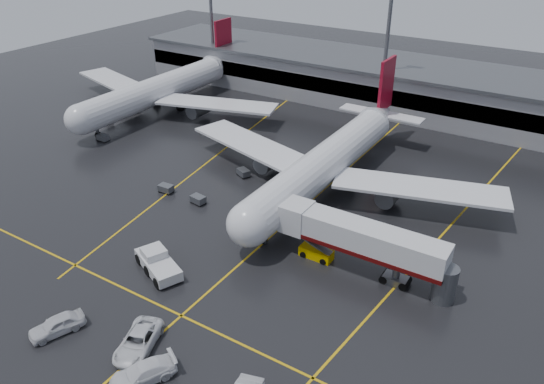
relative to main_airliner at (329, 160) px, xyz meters
The scene contains 21 objects.
ground 10.57m from the main_airliner, 90.00° to the right, with size 220.00×220.00×0.00m, color black.
apron_line_centre 10.57m from the main_airliner, 90.00° to the right, with size 0.25×90.00×0.02m, color gold.
apron_line_stop 31.98m from the main_airliner, 90.00° to the right, with size 60.00×0.25×0.02m, color gold.
apron_line_left 20.44m from the main_airliner, behind, with size 0.25×70.00×0.02m, color gold.
apron_line_right 18.49m from the main_airliner, ahead, with size 0.25×70.00×0.02m, color gold.
terminal 38.23m from the main_airliner, 90.00° to the left, with size 122.00×19.00×8.60m.
light_mast_left 56.34m from the main_airliner, 144.33° to the left, with size 3.00×1.20×25.45m.
light_mast_mid 34.26m from the main_airliner, 98.80° to the left, with size 3.00×1.20×25.45m.
main_airliner is the anchor object (origin of this frame).
second_airliner 43.68m from the main_airliner, 164.05° to the left, with size 48.80×45.60×14.10m.
jet_bridge 19.68m from the main_airliner, 52.90° to the right, with size 19.90×3.40×6.05m.
pushback_tractor 28.46m from the main_airliner, 104.30° to the right, with size 7.42×5.32×2.46m.
belt_loader 17.70m from the main_airliner, 67.40° to the right, with size 3.86×1.84×2.43m.
service_van_a 37.20m from the main_airliner, 90.62° to the right, with size 2.82×6.13×1.70m, color silver.
service_van_b 39.70m from the main_airliner, 86.33° to the right, with size 2.32×5.70×1.65m, color white.
service_van_d 40.58m from the main_airliner, 101.96° to the right, with size 2.06×5.11×1.74m, color silver.
baggage_cart_a 18.84m from the main_airliner, 133.10° to the right, with size 2.16×1.56×1.12m.
baggage_cart_b 23.10m from the main_airliner, 143.96° to the right, with size 2.06×1.39×1.12m.
baggage_cart_c 13.10m from the main_airliner, 163.44° to the right, with size 2.36×2.02×1.12m.
baggage_cart_d 46.07m from the main_airliner, behind, with size 2.34×1.95×1.12m.
baggage_cart_e 40.47m from the main_airliner, behind, with size 2.02×1.34×1.12m.
Camera 1 is at (28.47, -50.66, 35.50)m, focal length 34.72 mm.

